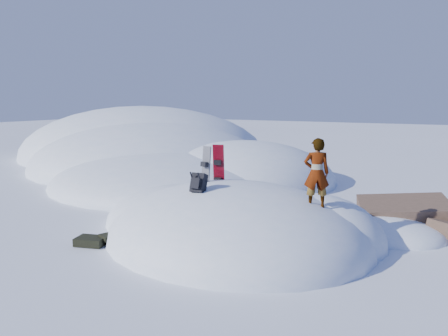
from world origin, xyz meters
The scene contains 9 objects.
ground centered at (0.00, 0.00, 0.00)m, with size 120.00×120.00×0.00m, color white.
snow_mound centered at (-0.17, 0.24, 0.00)m, with size 8.00×6.00×3.00m.
snow_ridge centered at (-10.43, 9.85, 0.00)m, with size 21.50×18.50×6.40m.
rock_outcrop centered at (3.72, 3.01, 0.01)m, with size 4.68×4.41×1.68m.
snowboard_red centered at (-0.95, 0.75, 1.58)m, with size 0.36×0.31×1.64m.
snowboard_dark centered at (-1.02, 0.15, 1.61)m, with size 0.33×0.27×1.57m.
backpack centered at (-0.57, -0.90, 1.61)m, with size 0.37×0.46×0.56m.
gear_pile centered at (-2.94, -2.05, 0.12)m, with size 0.97×0.75×0.25m.
person centered at (2.05, 0.02, 1.94)m, with size 0.59×0.38×1.61m, color slate.
Camera 1 is at (5.00, -9.59, 3.60)m, focal length 35.00 mm.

